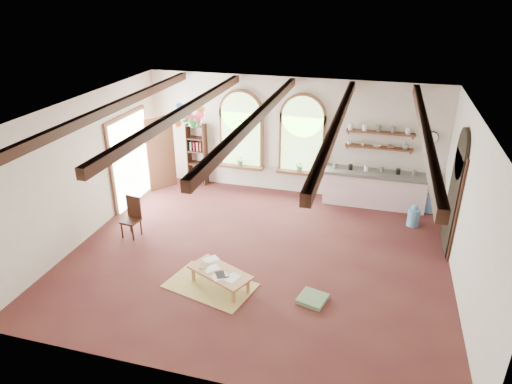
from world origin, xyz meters
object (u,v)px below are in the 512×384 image
(balloon_cluster, at_px, (190,115))
(kitchen_counter, at_px, (374,188))
(coffee_table, at_px, (220,273))
(side_chair, at_px, (132,225))

(balloon_cluster, bearing_deg, kitchen_counter, 10.81)
(coffee_table, bearing_deg, kitchen_counter, 58.88)
(kitchen_counter, xyz_separation_m, balloon_cluster, (-4.71, -0.90, 1.86))
(side_chair, bearing_deg, balloon_cluster, 74.30)
(coffee_table, distance_m, balloon_cluster, 4.57)
(kitchen_counter, bearing_deg, side_chair, -149.45)
(kitchen_counter, height_order, side_chair, side_chair)
(kitchen_counter, distance_m, coffee_table, 5.23)
(kitchen_counter, bearing_deg, coffee_table, -121.12)
(coffee_table, height_order, balloon_cluster, balloon_cluster)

